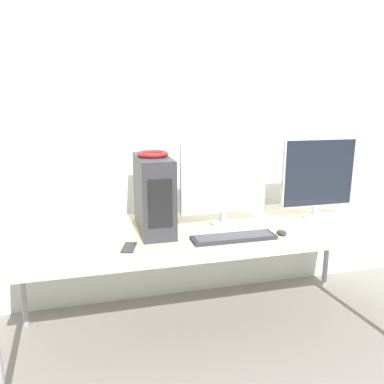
{
  "coord_description": "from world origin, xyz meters",
  "views": [
    {
      "loc": [
        -0.63,
        -1.69,
        1.48
      ],
      "look_at": [
        -0.08,
        0.44,
        0.95
      ],
      "focal_mm": 35.0,
      "sensor_mm": 36.0,
      "label": 1
    }
  ],
  "objects": [
    {
      "name": "wall_back",
      "position": [
        0.0,
        1.0,
        1.35
      ],
      "size": [
        8.0,
        0.07,
        2.7
      ],
      "color": "silver",
      "rests_on": "ground_plane"
    },
    {
      "name": "headphones",
      "position": [
        -0.3,
        0.5,
        1.18
      ],
      "size": [
        0.19,
        0.19,
        0.03
      ],
      "color": "maroon",
      "rests_on": "pc_tower"
    },
    {
      "name": "pc_tower",
      "position": [
        -0.3,
        0.5,
        0.94
      ],
      "size": [
        0.19,
        0.48,
        0.46
      ],
      "color": "#2D2D33",
      "rests_on": "desk"
    },
    {
      "name": "cell_phone",
      "position": [
        -0.48,
        0.23,
        0.72
      ],
      "size": [
        0.1,
        0.15,
        0.01
      ],
      "rotation": [
        0.0,
        0.0,
        -0.27
      ],
      "color": "#232328",
      "rests_on": "desk"
    },
    {
      "name": "monitor_main",
      "position": [
        0.15,
        0.5,
        1.0
      ],
      "size": [
        0.56,
        0.17,
        0.53
      ],
      "color": "#B7B7BC",
      "rests_on": "desk"
    },
    {
      "name": "ground_plane",
      "position": [
        0.0,
        0.0,
        0.0
      ],
      "size": [
        14.0,
        14.0,
        0.0
      ],
      "primitive_type": "plane",
      "color": "gray"
    },
    {
      "name": "desk",
      "position": [
        0.0,
        0.44,
        0.67
      ],
      "size": [
        2.46,
        0.87,
        0.71
      ],
      "color": "beige",
      "rests_on": "ground_plane"
    },
    {
      "name": "mouse",
      "position": [
        0.42,
        0.22,
        0.73
      ],
      "size": [
        0.05,
        0.08,
        0.03
      ],
      "color": "#2D2D2D",
      "rests_on": "desk"
    },
    {
      "name": "monitor_right_near",
      "position": [
        0.81,
        0.48,
        1.01
      ],
      "size": [
        0.53,
        0.17,
        0.54
      ],
      "color": "#B7B7BC",
      "rests_on": "desk"
    },
    {
      "name": "keyboard",
      "position": [
        0.12,
        0.22,
        0.72
      ],
      "size": [
        0.49,
        0.14,
        0.02
      ],
      "color": "#28282D",
      "rests_on": "desk"
    }
  ]
}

